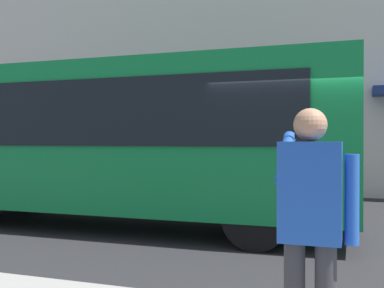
# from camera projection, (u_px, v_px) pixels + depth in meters

# --- Properties ---
(ground_plane) EXTENTS (60.00, 60.00, 0.00)m
(ground_plane) POSITION_uv_depth(u_px,v_px,m) (301.00, 241.00, 7.56)
(ground_plane) COLOR #232326
(red_bus) EXTENTS (9.05, 2.54, 3.08)m
(red_bus) POSITION_uv_depth(u_px,v_px,m) (111.00, 138.00, 8.90)
(red_bus) COLOR #0F7238
(red_bus) RESTS_ON ground_plane
(pedestrian_photographer) EXTENTS (0.53, 0.52, 1.70)m
(pedestrian_photographer) POSITION_uv_depth(u_px,v_px,m) (311.00, 216.00, 3.05)
(pedestrian_photographer) COLOR #2D2D33
(pedestrian_photographer) RESTS_ON sidewalk_curb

